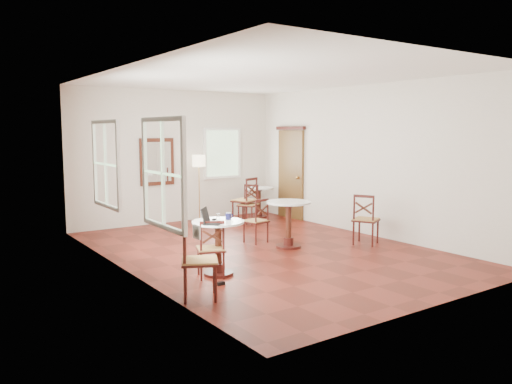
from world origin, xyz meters
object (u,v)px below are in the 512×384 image
chair_near_b (198,260)px  power_adapter (221,283)px  cafe_table_near (218,242)px  chair_mid_a (257,221)px  chair_near_a (211,249)px  laptop (210,220)px  floor_lamp (199,165)px  cafe_table_back (259,199)px  chair_back_a (246,200)px  navy_mug (228,216)px  water_glass (218,217)px  chair_mid_b (366,219)px  cafe_table_mid (289,219)px  mouse (214,219)px  chair_back_b (249,204)px

chair_near_b → power_adapter: size_ratio=8.92×
cafe_table_near → power_adapter: size_ratio=7.29×
chair_mid_a → chair_near_a: bearing=28.8°
chair_mid_a → laptop: bearing=29.2°
chair_mid_a → floor_lamp: 2.72m
cafe_table_back → power_adapter: bearing=-130.4°
chair_mid_a → chair_back_a: (1.00, 1.88, 0.10)m
cafe_table_back → chair_near_b: (-4.09, -4.52, 0.03)m
cafe_table_near → navy_mug: size_ratio=6.45×
laptop → power_adapter: laptop is taller
cafe_table_back → chair_near_b: 6.09m
water_glass → chair_near_b: bearing=-133.9°
cafe_table_back → floor_lamp: bearing=169.6°
cafe_table_near → floor_lamp: 4.50m
chair_near_a → cafe_table_near: bearing=-138.9°
chair_mid_b → floor_lamp: floor_lamp is taller
cafe_table_mid → power_adapter: cafe_table_mid is taller
mouse → navy_mug: bearing=-22.9°
navy_mug → cafe_table_back: bearing=49.8°
chair_near_b → chair_mid_b: size_ratio=1.04×
cafe_table_back → water_glass: bearing=-131.8°
chair_near_a → laptop: (-0.05, -0.06, 0.43)m
chair_mid_a → chair_mid_b: 2.01m
chair_near_b → power_adapter: (0.52, 0.32, -0.46)m
chair_near_b → floor_lamp: size_ratio=0.63×
chair_mid_a → floor_lamp: size_ratio=0.54×
cafe_table_back → chair_near_a: 5.17m
cafe_table_near → chair_near_b: bearing=-134.2°
floor_lamp → navy_mug: bearing=-112.7°
water_glass → chair_back_a: bearing=51.2°
navy_mug → floor_lamp: bearing=67.3°
laptop → chair_near_a: bearing=5.7°
chair_mid_a → chair_back_b: chair_back_b is taller
power_adapter → chair_mid_a: bearing=44.8°
power_adapter → water_glass: bearing=62.2°
mouse → water_glass: 0.07m
navy_mug → water_glass: 0.16m
cafe_table_mid → floor_lamp: bearing=91.3°
chair_back_b → chair_near_a: bearing=-72.0°
laptop → mouse: laptop is taller
chair_near_b → laptop: bearing=-12.5°
navy_mug → cafe_table_near: bearing=-176.1°
chair_mid_a → water_glass: 2.23m
cafe_table_mid → chair_mid_a: 0.70m
chair_mid_b → water_glass: 3.26m
cafe_table_mid → chair_near_b: chair_near_b is taller
cafe_table_mid → chair_back_a: bearing=73.4°
navy_mug → laptop: bearing=-161.4°
mouse → water_glass: bearing=-42.5°
chair_back_a → water_glass: 4.26m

